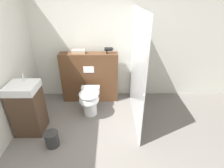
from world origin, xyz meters
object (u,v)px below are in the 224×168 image
toilet (90,100)px  hair_drier (109,49)px  waste_bin (52,139)px  sink_vanity (28,108)px

toilet → hair_drier: 1.11m
waste_bin → sink_vanity: bearing=141.6°
sink_vanity → waste_bin: sink_vanity is taller
sink_vanity → hair_drier: hair_drier is taller
toilet → sink_vanity: sink_vanity is taller
sink_vanity → toilet: bearing=23.9°
hair_drier → toilet: bearing=-123.6°
sink_vanity → hair_drier: bearing=36.3°
toilet → hair_drier: (0.38, 0.58, 0.87)m
toilet → waste_bin: (-0.54, -0.82, -0.21)m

